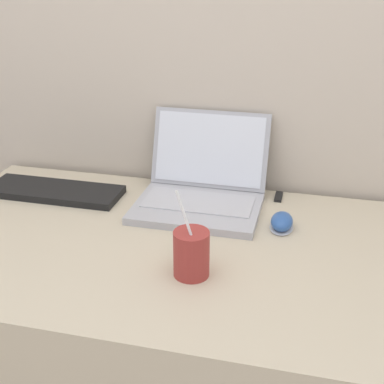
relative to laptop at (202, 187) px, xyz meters
The scene contains 7 objects.
wall_back 0.49m from the laptop, 83.25° to the left, with size 7.00×0.04×2.50m.
desk 0.48m from the laptop, 85.00° to the right, with size 1.36×0.72×0.74m.
laptop is the anchor object (origin of this frame).
drink_cup 0.35m from the laptop, 80.51° to the right, with size 0.08×0.08×0.20m.
computer_mouse 0.25m from the laptop, 22.57° to the right, with size 0.06×0.09×0.04m.
external_keyboard 0.42m from the laptop, behind, with size 0.38×0.13×0.02m.
usb_stick 0.22m from the laptop, 22.93° to the left, with size 0.02×0.06×0.01m.
Camera 1 is at (0.27, -0.70, 1.38)m, focal length 50.00 mm.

